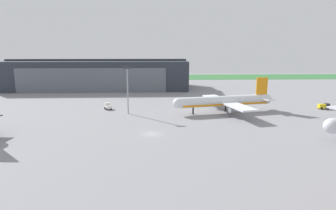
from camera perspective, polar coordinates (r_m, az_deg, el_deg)
name	(u,v)px	position (r m, az deg, el deg)	size (l,w,h in m)	color
ground_plane	(152,134)	(71.65, -3.45, -6.22)	(440.00, 440.00, 0.00)	gray
grass_field_strip	(155,77)	(246.21, -2.86, 6.04)	(440.00, 56.00, 0.08)	#34713A
maintenance_hangar	(99,74)	(170.96, -14.67, 6.40)	(107.89, 40.31, 18.09)	#2D333D
airliner_far_right	(225,101)	(98.53, 12.13, 0.78)	(38.28, 32.86, 12.54)	silver
baggage_tug	(108,106)	(105.02, -12.86, -0.28)	(3.35, 3.98, 2.44)	white
pushback_tractor	(324,106)	(119.24, 30.56, -0.19)	(4.01, 2.16, 2.27)	#2D2D33
apron_light_mast	(128,86)	(94.34, -8.72, 4.07)	(2.40, 0.50, 16.85)	#99999E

